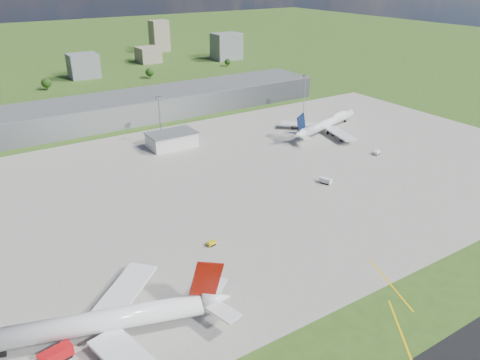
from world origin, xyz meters
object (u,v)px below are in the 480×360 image
airliner_blue_quad (327,123)px  fire_truck (56,356)px  airliner_red_twin (105,322)px  van_white_far (377,153)px  tug_yellow (212,244)px  van_white_near (326,181)px

airliner_blue_quad → fire_truck: (-188.65, -103.49, -3.12)m
airliner_red_twin → van_white_far: bearing=-144.4°
tug_yellow → van_white_near: bearing=5.9°
airliner_blue_quad → van_white_near: airliner_blue_quad is taller
tug_yellow → van_white_near: (72.40, 17.94, 0.52)m
airliner_red_twin → van_white_far: (169.78, 56.10, -4.27)m
fire_truck → airliner_red_twin: bearing=-4.1°
airliner_blue_quad → van_white_near: 80.29m
airliner_red_twin → fire_truck: size_ratio=7.93×
tug_yellow → van_white_far: 125.79m
airliner_blue_quad → tug_yellow: 148.38m
fire_truck → van_white_near: (134.17, 44.63, -0.50)m
fire_truck → tug_yellow: size_ratio=2.60×
airliner_red_twin → tug_yellow: 54.24m
van_white_far → tug_yellow: bearing=176.0°
van_white_near → van_white_far: (49.51, 13.06, -0.27)m
airliner_red_twin → tug_yellow: size_ratio=20.64×
fire_truck → van_white_far: size_ratio=1.97×
airliner_red_twin → fire_truck: airliner_red_twin is taller
fire_truck → tug_yellow: (61.77, 26.68, -1.02)m
van_white_far → airliner_red_twin: bearing=180.0°
fire_truck → van_white_near: size_ratio=1.51×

